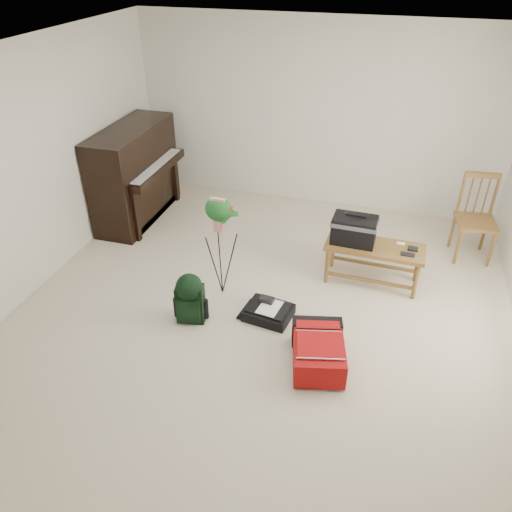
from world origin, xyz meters
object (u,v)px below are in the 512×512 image
(piano, at_px, (136,176))
(bench, at_px, (361,235))
(green_backpack, at_px, (190,296))
(flower_stand, at_px, (221,247))
(dining_chair, at_px, (476,219))
(red_suitcase, at_px, (319,347))
(black_duffel, at_px, (268,311))

(piano, xyz_separation_m, bench, (3.04, -0.68, -0.03))
(green_backpack, xyz_separation_m, flower_stand, (0.14, 0.53, 0.28))
(bench, bearing_deg, piano, 169.41)
(piano, height_order, green_backpack, piano)
(piano, relative_size, flower_stand, 1.27)
(dining_chair, bearing_deg, red_suitcase, -129.59)
(black_duffel, bearing_deg, bench, 58.23)
(black_duffel, bearing_deg, flower_stand, 163.42)
(red_suitcase, height_order, black_duffel, red_suitcase)
(red_suitcase, bearing_deg, black_duffel, 129.11)
(flower_stand, bearing_deg, red_suitcase, -30.28)
(dining_chair, relative_size, flower_stand, 0.86)
(piano, distance_m, bench, 3.12)
(bench, xyz_separation_m, black_duffel, (-0.77, -0.93, -0.50))
(dining_chair, height_order, red_suitcase, dining_chair)
(piano, distance_m, green_backpack, 2.44)
(piano, relative_size, black_duffel, 2.97)
(bench, height_order, red_suitcase, bench)
(green_backpack, bearing_deg, flower_stand, 63.96)
(piano, xyz_separation_m, dining_chair, (4.29, 0.22, -0.11))
(piano, distance_m, red_suitcase, 3.57)
(piano, distance_m, black_duffel, 2.83)
(piano, bearing_deg, flower_stand, -38.61)
(dining_chair, distance_m, green_backpack, 3.47)
(bench, bearing_deg, green_backpack, -139.75)
(black_duffel, xyz_separation_m, flower_stand, (-0.59, 0.27, 0.50))
(green_backpack, distance_m, flower_stand, 0.62)
(bench, distance_m, red_suitcase, 1.46)
(piano, relative_size, bench, 1.40)
(bench, height_order, flower_stand, flower_stand)
(black_duffel, xyz_separation_m, green_backpack, (-0.74, -0.26, 0.23))
(black_duffel, height_order, green_backpack, green_backpack)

